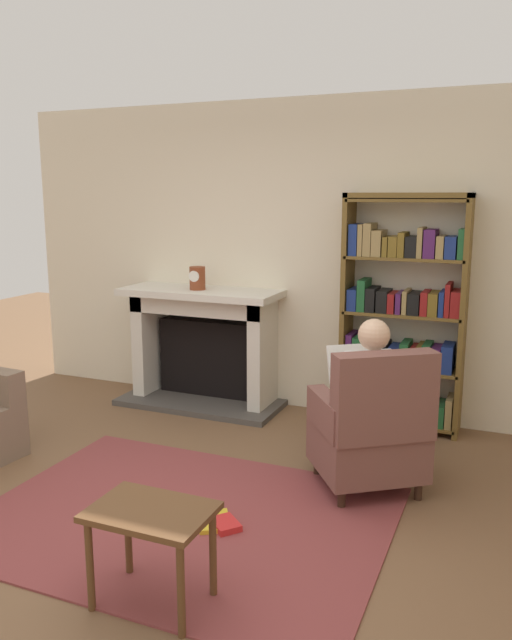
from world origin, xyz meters
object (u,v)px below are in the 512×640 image
Objects in this scene: armchair_reading at (372,429)px; seated_reader at (366,394)px; mantel_clock at (197,278)px; side_table at (151,525)px; fireplace at (205,342)px; bookshelf at (403,317)px.

seated_reader is (-0.07, 0.10, 0.20)m from armchair_reading.
mantel_clock reaches higher than side_table.
mantel_clock is at bearing -66.66° from armchair_reading.
mantel_clock is 2.11m from seated_reader.
fireplace is 2.08m from seated_reader.
mantel_clock is 0.36× the size of side_table.
seated_reader reaches higher than fireplace.
fireplace is 2.65× the size of side_table.
fireplace is 7.28× the size of mantel_clock.
bookshelf is at bearing -123.37° from armchair_reading.
seated_reader is 2.04× the size of side_table.
fireplace is 1.81m from bookshelf.
fireplace is 0.61m from mantel_clock.
fireplace reaches higher than armchair_reading.
fireplace is at bearing 112.33° from side_table.
armchair_reading is at bearing -88.12° from bookshelf.
bookshelf is (1.77, 0.03, 0.36)m from fireplace.
armchair_reading is 1.73× the size of side_table.
fireplace is at bearing -67.98° from seated_reader.
armchair_reading is at bearing -33.88° from fireplace.
bookshelf reaches higher than fireplace.
mantel_clock is (-0.01, -0.10, 0.60)m from fireplace.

